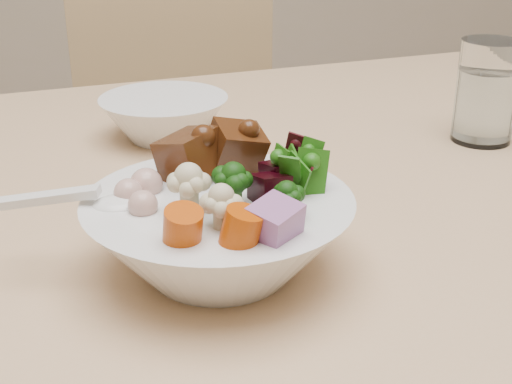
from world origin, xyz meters
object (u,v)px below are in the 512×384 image
dining_table (477,231)px  side_bowl (164,118)px  chair_far (189,196)px  water_glass (486,96)px  food_bowl (221,229)px

dining_table → side_bowl: 0.37m
chair_far → water_glass: 0.72m
dining_table → food_bowl: bearing=-161.5°
food_bowl → water_glass: (0.34, 0.23, 0.02)m
food_bowl → water_glass: 0.41m
chair_far → side_bowl: size_ratio=5.81×
water_glass → side_bowl: bearing=167.4°
dining_table → water_glass: (0.03, 0.07, 0.13)m
side_bowl → dining_table: bearing=-25.2°
water_glass → dining_table: bearing=-113.1°
food_bowl → side_bowl: bearing=93.1°
dining_table → side_bowl: side_bowl is taller
dining_table → food_bowl: size_ratio=8.71×
food_bowl → chair_far: bearing=86.0°
dining_table → chair_far: bearing=102.7°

